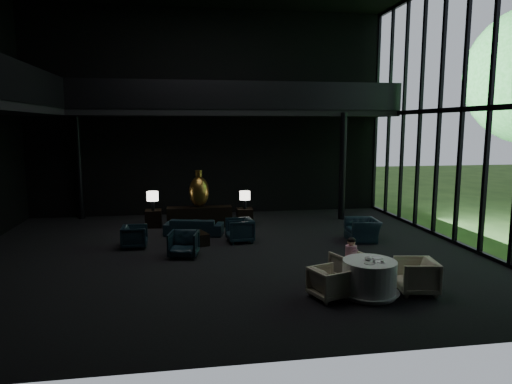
{
  "coord_description": "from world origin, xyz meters",
  "views": [
    {
      "loc": [
        -1.13,
        -12.31,
        3.55
      ],
      "look_at": [
        0.94,
        0.5,
        1.64
      ],
      "focal_mm": 32.0,
      "sensor_mm": 36.0,
      "label": 1
    }
  ],
  "objects": [
    {
      "name": "floor",
      "position": [
        0.0,
        0.0,
        0.0
      ],
      "size": [
        14.0,
        12.0,
        0.02
      ],
      "primitive_type": "cube",
      "color": "black",
      "rests_on": "ground"
    },
    {
      "name": "wall_back",
      "position": [
        0.0,
        6.0,
        4.0
      ],
      "size": [
        14.0,
        0.04,
        8.0
      ],
      "primitive_type": "cube",
      "color": "black",
      "rests_on": "ground"
    },
    {
      "name": "wall_front",
      "position": [
        0.0,
        -6.0,
        4.0
      ],
      "size": [
        14.0,
        0.04,
        8.0
      ],
      "primitive_type": "cube",
      "color": "black",
      "rests_on": "ground"
    },
    {
      "name": "curtain_wall",
      "position": [
        6.95,
        0.0,
        4.0
      ],
      "size": [
        0.2,
        12.0,
        8.0
      ],
      "primitive_type": null,
      "color": "black",
      "rests_on": "ground"
    },
    {
      "name": "mezzanine_back",
      "position": [
        1.0,
        5.0,
        4.0
      ],
      "size": [
        12.0,
        2.0,
        0.25
      ],
      "primitive_type": "cube",
      "color": "black",
      "rests_on": "wall_back"
    },
    {
      "name": "railing_left",
      "position": [
        -5.0,
        0.0,
        4.6
      ],
      "size": [
        0.06,
        12.0,
        1.0
      ],
      "primitive_type": "cube",
      "color": "black",
      "rests_on": "mezzanine_left"
    },
    {
      "name": "railing_back",
      "position": [
        1.0,
        4.0,
        4.6
      ],
      "size": [
        12.0,
        0.06,
        1.0
      ],
      "primitive_type": "cube",
      "color": "black",
      "rests_on": "mezzanine_back"
    },
    {
      "name": "column_nw",
      "position": [
        -5.0,
        5.7,
        2.0
      ],
      "size": [
        0.24,
        0.24,
        4.0
      ],
      "primitive_type": "cylinder",
      "color": "black",
      "rests_on": "floor"
    },
    {
      "name": "column_ne",
      "position": [
        4.8,
        4.0,
        2.0
      ],
      "size": [
        0.24,
        0.24,
        4.0
      ],
      "primitive_type": "cylinder",
      "color": "black",
      "rests_on": "floor"
    },
    {
      "name": "console",
      "position": [
        -0.58,
        3.48,
        0.36
      ],
      "size": [
        2.25,
        0.51,
        0.72
      ],
      "primitive_type": "cube",
      "color": "black",
      "rests_on": "floor"
    },
    {
      "name": "bronze_urn",
      "position": [
        -0.58,
        3.55,
        1.26
      ],
      "size": [
        0.68,
        0.68,
        1.28
      ],
      "color": "olive",
      "rests_on": "console"
    },
    {
      "name": "side_table_left",
      "position": [
        -2.18,
        3.75,
        0.3
      ],
      "size": [
        0.55,
        0.55,
        0.6
      ],
      "primitive_type": "cube",
      "color": "black",
      "rests_on": "floor"
    },
    {
      "name": "table_lamp_left",
      "position": [
        -2.18,
        3.63,
        1.08
      ],
      "size": [
        0.4,
        0.4,
        0.67
      ],
      "color": "black",
      "rests_on": "side_table_left"
    },
    {
      "name": "side_table_right",
      "position": [
        1.02,
        3.53,
        0.3
      ],
      "size": [
        0.55,
        0.55,
        0.6
      ],
      "primitive_type": "cube",
      "color": "black",
      "rests_on": "floor"
    },
    {
      "name": "table_lamp_right",
      "position": [
        1.02,
        3.45,
        1.06
      ],
      "size": [
        0.38,
        0.38,
        0.63
      ],
      "color": "black",
      "rests_on": "side_table_right"
    },
    {
      "name": "sofa",
      "position": [
        -0.81,
        2.35,
        0.33
      ],
      "size": [
        1.76,
        0.87,
        0.66
      ],
      "primitive_type": "imported",
      "rotation": [
        0.0,
        0.0,
        2.91
      ],
      "color": "black",
      "rests_on": "floor"
    },
    {
      "name": "lounge_armchair_west",
      "position": [
        -2.56,
        1.03,
        0.34
      ],
      "size": [
        0.62,
        0.66,
        0.67
      ],
      "primitive_type": "imported",
      "rotation": [
        0.0,
        0.0,
        1.56
      ],
      "color": "black",
      "rests_on": "floor"
    },
    {
      "name": "lounge_armchair_east",
      "position": [
        0.55,
        1.21,
        0.4
      ],
      "size": [
        0.8,
        0.85,
        0.81
      ],
      "primitive_type": "imported",
      "rotation": [
        0.0,
        0.0,
        -1.48
      ],
      "color": "black",
      "rests_on": "floor"
    },
    {
      "name": "lounge_armchair_south",
      "position": [
        -1.15,
        -0.15,
        0.39
      ],
      "size": [
        0.88,
        0.84,
        0.77
      ],
      "primitive_type": "imported",
      "rotation": [
        0.0,
        0.0,
        -0.2
      ],
      "color": "black",
      "rests_on": "floor"
    },
    {
      "name": "window_armchair",
      "position": [
        4.32,
        0.75,
        0.44
      ],
      "size": [
        0.73,
        1.05,
        0.87
      ],
      "primitive_type": "imported",
      "rotation": [
        0.0,
        0.0,
        -1.65
      ],
      "color": "black",
      "rests_on": "floor"
    },
    {
      "name": "coffee_table",
      "position": [
        -0.89,
        1.1,
        0.18
      ],
      "size": [
        1.01,
        1.01,
        0.35
      ],
      "primitive_type": "cube",
      "rotation": [
        0.0,
        0.0,
        0.32
      ],
      "color": "black",
      "rests_on": "floor"
    },
    {
      "name": "dining_table",
      "position": [
        2.68,
        -3.63,
        0.33
      ],
      "size": [
        1.27,
        1.27,
        0.75
      ],
      "color": "white",
      "rests_on": "floor"
    },
    {
      "name": "dining_chair_north",
      "position": [
        2.63,
        -2.53,
        0.31
      ],
      "size": [
        0.74,
        0.72,
        0.61
      ],
      "primitive_type": "imported",
      "rotation": [
        0.0,
        0.0,
        3.47
      ],
      "color": "beige",
      "rests_on": "floor"
    },
    {
      "name": "dining_chair_east",
      "position": [
        3.72,
        -3.66,
        0.42
      ],
      "size": [
        0.89,
        0.93,
        0.84
      ],
      "primitive_type": "imported",
      "rotation": [
        0.0,
        0.0,
        -1.74
      ],
      "color": "#BAB290",
      "rests_on": "floor"
    },
    {
      "name": "dining_chair_west",
      "position": [
        1.81,
        -3.64,
        0.33
      ],
      "size": [
        0.78,
        0.8,
        0.66
      ],
      "primitive_type": "imported",
      "rotation": [
        0.0,
        0.0,
        1.91
      ],
      "color": "beige",
      "rests_on": "floor"
    },
    {
      "name": "child",
      "position": [
        2.63,
        -2.69,
        0.73
      ],
      "size": [
        0.26,
        0.26,
        0.56
      ],
      "rotation": [
        0.0,
        0.0,
        3.14
      ],
      "color": "#C293AB",
      "rests_on": "dining_chair_north"
    },
    {
      "name": "plate_a",
      "position": [
        2.59,
        -3.82,
        0.76
      ],
      "size": [
        0.24,
        0.24,
        0.01
      ],
      "primitive_type": "cylinder",
      "rotation": [
        0.0,
        0.0,
        0.15
      ],
      "color": "white",
      "rests_on": "dining_table"
    },
    {
      "name": "plate_b",
      "position": [
        2.9,
        -3.47,
        0.76
      ],
      "size": [
        0.26,
        0.26,
        0.02
      ],
      "primitive_type": "cylinder",
      "rotation": [
        0.0,
        0.0,
        -0.07
      ],
      "color": "white",
      "rests_on": "dining_table"
    },
    {
      "name": "saucer",
      "position": [
        2.86,
        -3.77,
        0.76
      ],
      "size": [
        0.22,
        0.22,
        0.01
      ],
      "primitive_type": "cylinder",
      "rotation": [
        0.0,
        0.0,
        -0.4
      ],
      "color": "white",
      "rests_on": "dining_table"
    },
    {
      "name": "coffee_cup",
      "position": [
        2.87,
        -3.81,
        0.79
      ],
      "size": [
        0.07,
        0.07,
        0.05
      ],
      "primitive_type": "cylinder",
      "rotation": [
        0.0,
        0.0,
        -0.02
      ],
      "color": "white",
      "rests_on": "saucer"
    },
    {
      "name": "cereal_bowl",
      "position": [
        2.65,
        -3.6,
        0.79
      ],
      "size": [
        0.16,
        0.16,
        0.08
      ],
      "primitive_type": "ellipsoid",
      "color": "white",
      "rests_on": "dining_table"
    },
    {
      "name": "cream_pot",
      "position": [
        2.69,
        -3.8,
        0.78
      ],
      "size": [
        0.07,
        0.07,
        0.07
      ],
      "primitive_type": "cylinder",
      "rotation": [
        0.0,
        0.0,
        -0.17
      ],
      "color": "#99999E",
      "rests_on": "dining_table"
    }
  ]
}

